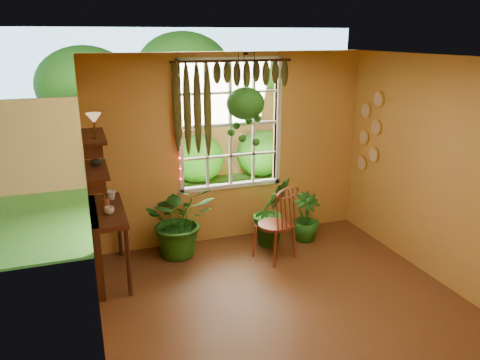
% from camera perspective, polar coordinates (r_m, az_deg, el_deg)
% --- Properties ---
extents(floor, '(4.50, 4.50, 0.00)m').
position_cam_1_polar(floor, '(5.29, 6.94, -16.27)').
color(floor, brown).
rests_on(floor, ground).
extents(ceiling, '(4.50, 4.50, 0.00)m').
position_cam_1_polar(ceiling, '(4.42, 8.24, 14.33)').
color(ceiling, white).
rests_on(ceiling, wall_back).
extents(wall_back, '(4.00, 0.00, 4.00)m').
position_cam_1_polar(wall_back, '(6.69, -1.09, 3.76)').
color(wall_back, '#CB8545').
rests_on(wall_back, floor).
extents(wall_left, '(0.00, 4.50, 4.50)m').
position_cam_1_polar(wall_left, '(4.23, -17.62, -5.30)').
color(wall_left, '#CB8545').
rests_on(wall_left, floor).
extents(wall_right, '(0.00, 4.50, 4.50)m').
position_cam_1_polar(wall_right, '(5.83, 25.39, 0.02)').
color(wall_right, '#CB8545').
rests_on(wall_right, floor).
extents(window, '(1.52, 0.10, 1.86)m').
position_cam_1_polar(window, '(6.64, -1.20, 6.75)').
color(window, white).
rests_on(window, wall_back).
extents(valance_vine, '(1.70, 0.12, 1.10)m').
position_cam_1_polar(valance_vine, '(6.42, -1.62, 11.59)').
color(valance_vine, '#3B1C10').
rests_on(valance_vine, window).
extents(string_lights, '(0.03, 0.03, 1.54)m').
position_cam_1_polar(string_lights, '(6.35, -7.51, 6.58)').
color(string_lights, '#FF2633').
rests_on(string_lights, window).
extents(wall_plates, '(0.04, 0.32, 1.10)m').
position_cam_1_polar(wall_plates, '(7.11, 15.52, 5.60)').
color(wall_plates, beige).
rests_on(wall_plates, wall_right).
extents(counter_ledge, '(0.40, 1.20, 0.90)m').
position_cam_1_polar(counter_ledge, '(6.01, -16.69, -6.63)').
color(counter_ledge, '#3B1C10').
rests_on(counter_ledge, floor).
extents(shelf_lower, '(0.25, 0.90, 0.04)m').
position_cam_1_polar(shelf_lower, '(5.73, -17.08, 1.19)').
color(shelf_lower, '#3B1C10').
rests_on(shelf_lower, wall_left).
extents(shelf_upper, '(0.25, 0.90, 0.04)m').
position_cam_1_polar(shelf_upper, '(5.64, -17.43, 5.10)').
color(shelf_upper, '#3B1C10').
rests_on(shelf_upper, wall_left).
extents(backyard, '(14.00, 10.00, 12.00)m').
position_cam_1_polar(backyard, '(11.16, -7.42, 8.75)').
color(backyard, '#245E1B').
rests_on(backyard, ground).
extents(windsor_chair, '(0.60, 0.61, 1.21)m').
position_cam_1_polar(windsor_chair, '(6.34, 4.45, -6.62)').
color(windsor_chair, brown).
rests_on(windsor_chair, floor).
extents(potted_plant_left, '(0.97, 0.85, 1.03)m').
position_cam_1_polar(potted_plant_left, '(6.41, -7.35, -4.82)').
color(potted_plant_left, '#164312').
rests_on(potted_plant_left, floor).
extents(potted_plant_mid, '(0.61, 0.52, 1.01)m').
position_cam_1_polar(potted_plant_mid, '(6.70, 3.96, -3.82)').
color(potted_plant_mid, '#164312').
rests_on(potted_plant_mid, floor).
extents(potted_plant_right, '(0.43, 0.43, 0.72)m').
position_cam_1_polar(potted_plant_right, '(6.93, 8.03, -4.52)').
color(potted_plant_right, '#164312').
rests_on(potted_plant_right, floor).
extents(hanging_basket, '(0.52, 0.52, 1.24)m').
position_cam_1_polar(hanging_basket, '(6.37, 0.66, 8.79)').
color(hanging_basket, black).
rests_on(hanging_basket, ceiling).
extents(cup_a, '(0.13, 0.13, 0.09)m').
position_cam_1_polar(cup_a, '(5.70, -15.63, -3.59)').
color(cup_a, silver).
rests_on(cup_a, counter_ledge).
extents(cup_b, '(0.15, 0.15, 0.11)m').
position_cam_1_polar(cup_b, '(6.19, -15.45, -1.80)').
color(cup_b, beige).
rests_on(cup_b, counter_ledge).
extents(brush_jar, '(0.09, 0.09, 0.34)m').
position_cam_1_polar(brush_jar, '(5.90, -16.07, -2.01)').
color(brush_jar, brown).
rests_on(brush_jar, counter_ledge).
extents(shelf_vase, '(0.15, 0.15, 0.13)m').
position_cam_1_polar(shelf_vase, '(5.84, -17.16, 2.30)').
color(shelf_vase, '#B2AD99').
rests_on(shelf_vase, shelf_lower).
extents(tiffany_lamp, '(0.17, 0.17, 0.28)m').
position_cam_1_polar(tiffany_lamp, '(5.40, -17.39, 7.01)').
color(tiffany_lamp, '#553918').
rests_on(tiffany_lamp, shelf_upper).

